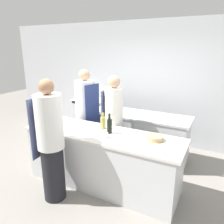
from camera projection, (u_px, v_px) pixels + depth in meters
ground_plane at (103, 183)px, 3.70m from camera, size 16.00×16.00×0.00m
wall_back at (147, 83)px, 5.11m from camera, size 8.00×0.06×2.80m
prep_counter at (102, 159)px, 3.57m from camera, size 2.58×0.78×0.91m
pass_counter at (138, 135)px, 4.51m from camera, size 2.04×0.70×0.91m
oven_range at (91, 117)px, 5.65m from camera, size 0.82×0.64×0.94m
chef_at_prep_near at (51, 143)px, 3.10m from camera, size 0.40×0.38×1.82m
chef_at_stove at (86, 115)px, 4.36m from camera, size 0.44×0.42×1.81m
chef_at_pass_far at (114, 124)px, 3.93m from camera, size 0.34×0.33×1.75m
bottle_olive_oil at (103, 122)px, 3.59m from camera, size 0.09×0.09×0.27m
bottle_vinegar at (109, 126)px, 3.39m from camera, size 0.08×0.08×0.32m
bottle_wine at (49, 114)px, 4.05m from camera, size 0.09×0.09×0.25m
bowl_mixing_large at (50, 126)px, 3.62m from camera, size 0.23×0.23×0.07m
bowl_prep_small at (155, 138)px, 3.16m from camera, size 0.25×0.25×0.07m
cup at (106, 135)px, 3.24m from camera, size 0.08×0.08×0.08m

